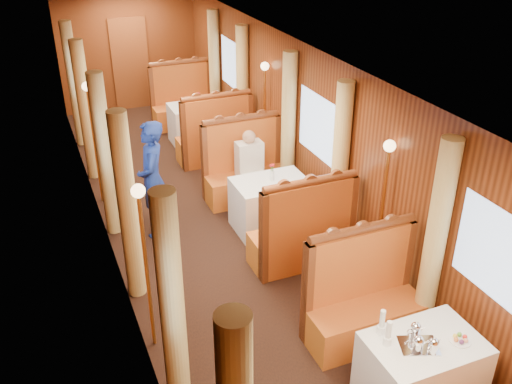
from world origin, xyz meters
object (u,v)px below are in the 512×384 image
banquette_near_aft (363,304)px  banquette_mid_fwd (302,236)px  table_far (198,123)px  banquette_far_aft (183,105)px  banquette_far_fwd (215,140)px  rose_vase_mid (272,169)px  fruit_plate (460,340)px  steward (153,179)px  table_near (420,372)px  tea_tray (418,346)px  banquette_mid_aft (245,173)px  passenger (250,160)px  table_mid (271,204)px  rose_vase_far (198,96)px  teapot_right (433,348)px  teapot_left (418,346)px  teapot_back (415,332)px

banquette_near_aft → banquette_mid_fwd: (0.00, 1.47, 0.00)m
table_far → banquette_far_aft: (0.00, 1.01, 0.05)m
banquette_far_fwd → rose_vase_mid: bearing=-89.3°
fruit_plate → steward: steward is taller
banquette_mid_fwd → banquette_far_fwd: bearing=90.0°
table_near → tea_tray: bearing=-167.5°
rose_vase_mid → banquette_mid_aft: bearing=91.7°
table_far → table_near: bearing=-90.0°
banquette_far_aft → passenger: bearing=-90.0°
table_mid → banquette_far_fwd: (0.00, 2.49, 0.05)m
table_near → rose_vase_far: size_ratio=2.92×
banquette_far_fwd → teapot_right: 6.14m
banquette_far_aft → banquette_mid_aft: bearing=-90.0°
table_far → teapot_left: size_ratio=6.47×
table_far → fruit_plate: size_ratio=5.30×
teapot_left → steward: size_ratio=0.10×
banquette_mid_fwd → teapot_left: size_ratio=8.26×
banquette_far_fwd → rose_vase_far: banquette_far_fwd is taller
rose_vase_far → steward: (-1.59, -2.98, -0.08)m
banquette_far_aft → steward: size_ratio=0.79×
banquette_far_fwd → banquette_far_aft: bearing=90.0°
table_mid → banquette_mid_fwd: (0.00, -1.01, 0.05)m
banquette_mid_fwd → teapot_right: bearing=-90.9°
banquette_far_fwd → fruit_plate: size_ratio=6.77×
teapot_right → rose_vase_far: bearing=73.6°
banquette_far_aft → teapot_right: (-0.04, -8.15, 0.39)m
banquette_far_aft → teapot_left: bearing=-91.1°
banquette_near_aft → teapot_back: banquette_near_aft is taller
banquette_near_aft → banquette_mid_aft: (0.00, 3.50, 0.00)m
tea_tray → steward: size_ratio=0.20×
banquette_near_aft → fruit_plate: (0.29, -1.13, 0.35)m
table_far → passenger: passenger is taller
tea_tray → rose_vase_far: (0.12, 7.01, 0.17)m
banquette_mid_aft → fruit_plate: 4.65m
banquette_near_aft → banquette_far_aft: 7.00m
banquette_near_aft → banquette_mid_fwd: 1.47m
rose_vase_mid → rose_vase_far: 3.46m
fruit_plate → rose_vase_mid: size_ratio=0.55×
teapot_right → rose_vase_far: (0.06, 7.13, 0.11)m
table_near → rose_vase_far: bearing=89.8°
banquette_mid_fwd → passenger: banquette_mid_fwd is taller
table_near → passenger: size_ratio=1.38×
table_near → table_mid: bearing=90.0°
rose_vase_mid → steward: (-1.60, 0.48, -0.08)m
steward → passenger: 1.59m
banquette_far_aft → rose_vase_far: 1.14m
banquette_far_fwd → steward: size_ratio=0.79×
banquette_near_aft → tea_tray: size_ratio=3.94×
table_mid → steward: 1.71m
rose_vase_far → teapot_right: bearing=-90.5°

